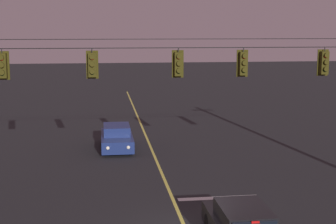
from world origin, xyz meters
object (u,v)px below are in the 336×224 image
traffic_light_leftmost (2,66)px  traffic_light_rightmost (324,63)px  traffic_light_right_inner (243,63)px  traffic_light_centre (178,64)px  traffic_light_left_inner (92,65)px  car_oncoming_lead (117,138)px

traffic_light_leftmost → traffic_light_rightmost: same height
traffic_light_right_inner → traffic_light_rightmost: size_ratio=1.00×
traffic_light_leftmost → traffic_light_rightmost: bearing=0.0°
traffic_light_leftmost → traffic_light_centre: bearing=0.0°
traffic_light_rightmost → traffic_light_right_inner: bearing=180.0°
traffic_light_leftmost → traffic_light_right_inner: 9.61m
traffic_light_leftmost → traffic_light_left_inner: size_ratio=1.00×
traffic_light_right_inner → car_oncoming_lead: (-5.00, 8.74, -4.89)m
traffic_light_leftmost → traffic_light_centre: same height
car_oncoming_lead → traffic_light_centre: bearing=-75.3°
traffic_light_rightmost → car_oncoming_lead: size_ratio=0.28×
traffic_light_left_inner → traffic_light_leftmost: bearing=180.0°
traffic_light_leftmost → traffic_light_right_inner: size_ratio=1.00×
traffic_light_leftmost → traffic_light_left_inner: same height
car_oncoming_lead → traffic_light_left_inner: bearing=-97.6°
traffic_light_leftmost → traffic_light_rightmost: size_ratio=1.00×
traffic_light_left_inner → traffic_light_centre: size_ratio=1.00×
traffic_light_rightmost → traffic_light_centre: bearing=180.0°
traffic_light_left_inner → traffic_light_right_inner: same height
traffic_light_right_inner → car_oncoming_lead: size_ratio=0.28×
traffic_light_rightmost → traffic_light_left_inner: bearing=180.0°
traffic_light_leftmost → traffic_light_left_inner: (3.44, 0.00, 0.00)m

